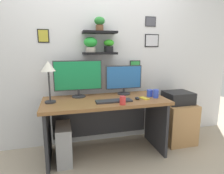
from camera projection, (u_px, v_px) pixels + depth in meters
ground_plane at (106, 153)px, 2.57m from camera, size 8.00×8.00×0.00m
back_wall_assembly at (98, 50)px, 2.72m from camera, size 4.40×0.24×2.70m
desk at (105, 114)px, 2.51m from camera, size 1.56×0.68×0.75m
monitor_left at (78, 77)px, 2.50m from camera, size 0.62×0.18×0.48m
monitor_right at (124, 79)px, 2.66m from camera, size 0.51×0.18×0.40m
keyboard at (114, 101)px, 2.31m from camera, size 0.44×0.14×0.02m
computer_mouse at (137, 98)px, 2.41m from camera, size 0.06×0.09×0.03m
desk_lamp at (48, 70)px, 2.19m from camera, size 0.17×0.17×0.49m
cell_phone at (144, 98)px, 2.46m from camera, size 0.10×0.15×0.01m
coffee_mug at (150, 93)px, 2.57m from camera, size 0.08×0.08×0.09m
pen_cup at (123, 100)px, 2.18m from camera, size 0.07×0.07×0.10m
water_cup at (156, 94)px, 2.49m from camera, size 0.07×0.07×0.11m
drawer_cabinet at (176, 122)px, 2.88m from camera, size 0.44×0.50×0.59m
printer at (178, 98)px, 2.81m from camera, size 0.38×0.34×0.17m
computer_tower_left at (64, 144)px, 2.35m from camera, size 0.18×0.40×0.47m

